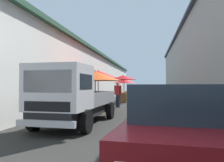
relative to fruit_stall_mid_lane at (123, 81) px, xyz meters
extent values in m
plane|color=#282826|center=(-3.46, -1.34, -1.87)|extent=(90.00, 90.00, 0.00)
cube|color=silver|center=(-1.21, 5.91, 0.28)|extent=(49.50, 7.00, 4.29)
cube|color=#284C38|center=(-1.21, 5.91, 2.54)|extent=(49.80, 7.50, 0.24)
cylinder|color=#9E9EA3|center=(-0.02, 0.00, -0.71)|extent=(0.06, 0.06, 2.32)
cone|color=red|center=(-0.02, 0.00, 0.28)|extent=(2.24, 2.24, 0.36)
sphere|color=#9E9EA3|center=(-0.02, 0.00, 0.50)|extent=(0.07, 0.07, 0.07)
cube|color=brown|center=(0.12, -0.02, -1.46)|extent=(0.71, 0.58, 0.82)
sphere|color=orange|center=(0.14, 0.03, -1.00)|extent=(0.09, 0.09, 0.09)
sphere|color=orange|center=(0.17, 0.13, -0.95)|extent=(0.09, 0.09, 0.09)
sphere|color=orange|center=(0.09, 0.01, -1.00)|extent=(0.09, 0.09, 0.09)
cylinder|color=#9E9EA3|center=(-5.08, 0.95, -0.68)|extent=(0.06, 0.06, 2.38)
cone|color=red|center=(-5.08, 0.95, 0.28)|extent=(2.51, 2.51, 0.47)
sphere|color=#9E9EA3|center=(-5.08, 0.95, 0.56)|extent=(0.07, 0.07, 0.07)
cube|color=olive|center=(-5.00, 0.75, -1.48)|extent=(0.94, 0.65, 0.77)
sphere|color=orange|center=(-4.89, 0.93, -1.05)|extent=(0.09, 0.09, 0.09)
sphere|color=orange|center=(-4.70, 0.94, -1.05)|extent=(0.09, 0.09, 0.09)
sphere|color=orange|center=(-4.69, 0.69, -1.05)|extent=(0.09, 0.09, 0.09)
sphere|color=orange|center=(-4.85, 0.91, -1.05)|extent=(0.09, 0.09, 0.09)
sphere|color=orange|center=(-4.81, 0.66, -1.00)|extent=(0.09, 0.09, 0.09)
sphere|color=orange|center=(-4.91, 0.73, -1.05)|extent=(0.09, 0.09, 0.09)
cylinder|color=#9E9EA3|center=(2.86, 0.22, -0.78)|extent=(0.06, 0.06, 2.19)
cone|color=red|center=(2.86, 0.22, 0.07)|extent=(2.13, 2.13, 0.49)
sphere|color=#9E9EA3|center=(2.86, 0.22, 0.36)|extent=(0.07, 0.07, 0.07)
cube|color=#9E7547|center=(2.69, 0.02, -1.46)|extent=(0.96, 0.65, 0.82)
sphere|color=orange|center=(2.97, 0.15, -1.01)|extent=(0.09, 0.09, 0.09)
sphere|color=orange|center=(2.77, -0.14, -1.01)|extent=(0.09, 0.09, 0.09)
sphere|color=orange|center=(2.55, 0.14, -1.01)|extent=(0.09, 0.09, 0.09)
cylinder|color=#9E9EA3|center=(-7.50, 0.51, -0.77)|extent=(0.06, 0.06, 2.19)
cone|color=#D84C14|center=(-7.50, 0.51, 0.08)|extent=(2.70, 2.70, 0.49)
sphere|color=#9E9EA3|center=(-7.50, 0.51, 0.36)|extent=(0.07, 0.07, 0.07)
cube|color=brown|center=(-7.40, 0.49, -1.48)|extent=(0.71, 0.71, 0.77)
sphere|color=orange|center=(-7.48, 0.52, -1.00)|extent=(0.09, 0.09, 0.09)
sphere|color=orange|center=(-7.36, 0.37, -1.05)|extent=(0.09, 0.09, 0.09)
sphere|color=orange|center=(-7.29, 0.39, -1.05)|extent=(0.09, 0.09, 0.09)
sphere|color=orange|center=(-7.27, 0.32, -1.05)|extent=(0.09, 0.09, 0.09)
sphere|color=orange|center=(-7.34, 0.26, -1.05)|extent=(0.09, 0.09, 0.09)
sphere|color=orange|center=(-7.27, 0.42, -1.05)|extent=(0.09, 0.09, 0.09)
cube|color=#600F14|center=(-14.38, -2.79, -1.30)|extent=(4.02, 2.01, 0.64)
cube|color=#19232D|center=(-14.23, -2.81, -0.70)|extent=(2.45, 1.69, 0.56)
cylinder|color=black|center=(-13.12, -3.75, -1.57)|extent=(0.61, 0.25, 0.60)
cylinder|color=black|center=(-12.99, -2.04, -1.57)|extent=(0.61, 0.25, 0.60)
cube|color=black|center=(-10.36, 0.40, -1.37)|extent=(4.87, 1.73, 0.36)
cube|color=silver|center=(-11.99, 0.49, -0.49)|extent=(1.63, 1.83, 1.40)
cube|color=#19232D|center=(-12.73, 0.53, -0.31)|extent=(0.14, 1.47, 0.63)
cube|color=#19232D|center=(-11.99, 0.49, -0.31)|extent=(1.14, 1.83, 0.45)
cube|color=black|center=(-12.74, 0.53, -1.01)|extent=(0.14, 1.40, 0.28)
cube|color=silver|center=(-12.82, 0.54, -1.47)|extent=(0.21, 1.75, 0.18)
cube|color=gray|center=(-9.59, -0.46, -0.94)|extent=(3.16, 0.23, 0.50)
cube|color=gray|center=(-9.50, 1.18, -0.94)|extent=(3.16, 0.23, 0.50)
cube|color=gray|center=(-8.00, 0.28, -0.94)|extent=(0.15, 1.65, 0.50)
cylinder|color=black|center=(-12.04, -0.38, -1.51)|extent=(0.73, 0.26, 0.72)
cylinder|color=black|center=(-11.94, 1.36, -1.51)|extent=(0.73, 0.26, 0.72)
cylinder|color=black|center=(-8.97, -0.55, -1.51)|extent=(0.73, 0.26, 0.72)
cylinder|color=black|center=(-8.88, 1.20, -1.51)|extent=(0.73, 0.26, 0.72)
cylinder|color=#665B4C|center=(-0.27, -2.08, -1.48)|extent=(0.14, 0.14, 0.77)
cylinder|color=#665B4C|center=(-0.41, -2.16, -1.48)|extent=(0.14, 0.14, 0.77)
cube|color=#D8C666|center=(-0.34, -2.12, -0.81)|extent=(0.49, 0.40, 0.57)
sphere|color=#A57A5B|center=(-0.34, -2.12, -0.42)|extent=(0.21, 0.21, 0.21)
cylinder|color=#D8C666|center=(-0.11, -1.99, -0.79)|extent=(0.08, 0.08, 0.52)
cylinder|color=#D8C666|center=(-0.58, -2.26, -0.79)|extent=(0.08, 0.08, 0.52)
cylinder|color=navy|center=(-3.94, -0.06, -1.45)|extent=(0.14, 0.14, 0.83)
cylinder|color=navy|center=(-4.04, -0.20, -1.45)|extent=(0.14, 0.14, 0.83)
cube|color=#B73333|center=(-3.99, -0.13, -0.72)|extent=(0.45, 0.51, 0.62)
sphere|color=tan|center=(-3.99, -0.13, -0.30)|extent=(0.23, 0.23, 0.23)
cylinder|color=#B73333|center=(-3.81, 0.10, -0.69)|extent=(0.08, 0.08, 0.56)
cylinder|color=#B73333|center=(-4.17, -0.36, -0.69)|extent=(0.08, 0.08, 0.56)
camera|label=1|loc=(-18.37, -2.29, -0.44)|focal=35.04mm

